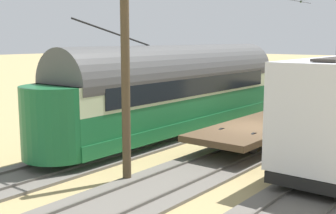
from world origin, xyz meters
The scene contains 6 objects.
ground_plane centered at (0.00, 0.00, 0.00)m, with size 220.00×220.00×0.00m, color tan.
track_adjacent_siding centered at (0.00, -0.31, 0.05)m, with size 2.80×80.00×0.18m.
track_third_siding centered at (4.13, -0.31, 0.05)m, with size 2.80×80.00×0.18m.
vintage_streetcar centered at (4.13, -0.47, 2.26)m, with size 2.65×16.85×5.17m.
flatcar_adjacent centered at (0.00, -3.72, 0.86)m, with size 2.80×13.61×1.60m.
catenary_pole_mid_near centered at (1.38, 6.14, 4.08)m, with size 3.05×0.28×7.80m.
Camera 1 is at (-8.24, 16.12, 4.58)m, focal length 46.59 mm.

